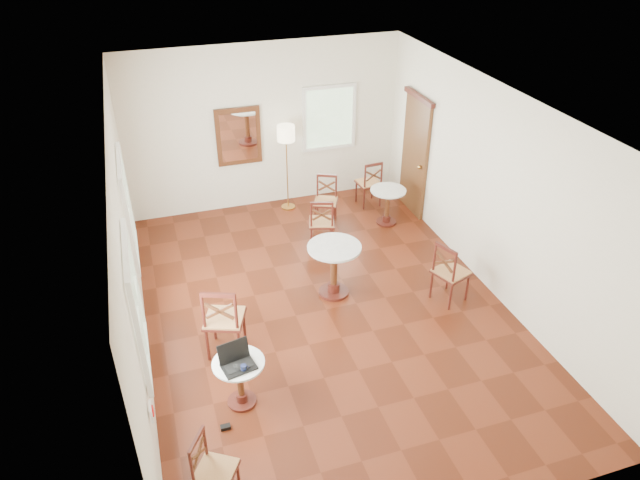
# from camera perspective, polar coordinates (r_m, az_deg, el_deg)

# --- Properties ---
(ground) EXTENTS (7.00, 7.00, 0.00)m
(ground) POSITION_cam_1_polar(r_m,az_deg,el_deg) (8.49, 0.63, -6.77)
(ground) COLOR #58200F
(ground) RESTS_ON ground
(room_shell) EXTENTS (5.02, 7.02, 3.01)m
(room_shell) POSITION_cam_1_polar(r_m,az_deg,el_deg) (7.68, -0.37, 5.48)
(room_shell) COLOR white
(room_shell) RESTS_ON ground
(cafe_table_near) EXTENTS (0.60, 0.60, 0.63)m
(cafe_table_near) POSITION_cam_1_polar(r_m,az_deg,el_deg) (6.98, -7.81, -13.14)
(cafe_table_near) COLOR #4B1A12
(cafe_table_near) RESTS_ON ground
(cafe_table_mid) EXTENTS (0.78, 0.78, 0.83)m
(cafe_table_mid) POSITION_cam_1_polar(r_m,az_deg,el_deg) (8.51, 1.38, -2.41)
(cafe_table_mid) COLOR #4B1A12
(cafe_table_mid) RESTS_ON ground
(cafe_table_back) EXTENTS (0.63, 0.63, 0.66)m
(cafe_table_back) POSITION_cam_1_polar(r_m,az_deg,el_deg) (10.45, 6.58, 3.65)
(cafe_table_back) COLOR #4B1A12
(cafe_table_back) RESTS_ON ground
(chair_near_a) EXTENTS (0.64, 0.64, 1.07)m
(chair_near_a) POSITION_cam_1_polar(r_m,az_deg,el_deg) (7.58, -9.33, -7.61)
(chair_near_a) COLOR #4B1A12
(chair_near_a) RESTS_ON ground
(chair_near_b) EXTENTS (0.53, 0.53, 0.83)m
(chair_near_b) POSITION_cam_1_polar(r_m,az_deg,el_deg) (6.16, -10.33, -21.17)
(chair_near_b) COLOR #4B1A12
(chair_near_b) RESTS_ON ground
(chair_mid_a) EXTENTS (0.52, 0.52, 0.91)m
(chair_mid_a) POSITION_cam_1_polar(r_m,az_deg,el_deg) (9.68, 0.16, 1.73)
(chair_mid_a) COLOR #4B1A12
(chair_mid_a) RESTS_ON ground
(chair_mid_b) EXTENTS (0.57, 0.57, 0.97)m
(chair_mid_b) POSITION_cam_1_polar(r_m,az_deg,el_deg) (8.61, 12.54, -3.08)
(chair_mid_b) COLOR #4B1A12
(chair_mid_b) RESTS_ON ground
(chair_back_a) EXTENTS (0.45, 0.45, 0.90)m
(chair_back_a) POSITION_cam_1_polar(r_m,az_deg,el_deg) (11.03, 4.81, 5.56)
(chair_back_a) COLOR #4B1A12
(chair_back_a) RESTS_ON ground
(chair_back_b) EXTENTS (0.54, 0.54, 0.88)m
(chair_back_b) POSITION_cam_1_polar(r_m,az_deg,el_deg) (10.38, 0.57, 3.86)
(chair_back_b) COLOR #4B1A12
(chair_back_b) RESTS_ON ground
(floor_lamp) EXTENTS (0.31, 0.31, 1.62)m
(floor_lamp) POSITION_cam_1_polar(r_m,az_deg,el_deg) (10.51, -3.32, 9.78)
(floor_lamp) COLOR #BF8C3F
(floor_lamp) RESTS_ON ground
(laptop) EXTENTS (0.42, 0.37, 0.26)m
(laptop) POSITION_cam_1_polar(r_m,az_deg,el_deg) (6.75, -8.13, -11.50)
(laptop) COLOR black
(laptop) RESTS_ON cafe_table_near
(mouse) EXTENTS (0.10, 0.07, 0.03)m
(mouse) POSITION_cam_1_polar(r_m,az_deg,el_deg) (6.70, -7.33, -12.36)
(mouse) COLOR black
(mouse) RESTS_ON cafe_table_near
(navy_mug) EXTENTS (0.10, 0.07, 0.08)m
(navy_mug) POSITION_cam_1_polar(r_m,az_deg,el_deg) (6.68, -7.42, -12.25)
(navy_mug) COLOR #0F1534
(navy_mug) RESTS_ON cafe_table_near
(water_glass) EXTENTS (0.05, 0.05, 0.09)m
(water_glass) POSITION_cam_1_polar(r_m,az_deg,el_deg) (6.68, -8.18, -12.26)
(water_glass) COLOR white
(water_glass) RESTS_ON cafe_table_near
(power_adapter) EXTENTS (0.11, 0.07, 0.04)m
(power_adapter) POSITION_cam_1_polar(r_m,az_deg,el_deg) (7.00, -9.18, -17.53)
(power_adapter) COLOR black
(power_adapter) RESTS_ON ground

